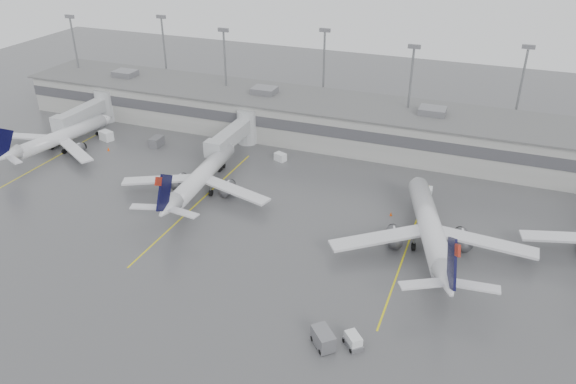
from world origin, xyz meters
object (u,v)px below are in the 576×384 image
(jet_mid_left, at_px, (200,177))
(jet_far_left, at_px, (58,138))
(jet_mid_right, at_px, (431,229))
(baggage_tug, at_px, (353,342))

(jet_mid_left, bearing_deg, jet_far_left, 166.27)
(jet_mid_left, distance_m, jet_mid_right, 39.32)
(jet_far_left, height_order, baggage_tug, jet_far_left)
(jet_far_left, xyz_separation_m, jet_mid_right, (74.26, -8.85, 0.51))
(jet_far_left, xyz_separation_m, jet_mid_left, (35.08, -5.60, 0.23))
(baggage_tug, bearing_deg, jet_mid_right, 35.61)
(jet_far_left, distance_m, baggage_tug, 76.37)
(jet_mid_left, relative_size, baggage_tug, 10.43)
(jet_mid_right, bearing_deg, jet_far_left, 156.02)
(baggage_tug, bearing_deg, jet_mid_left, 100.01)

